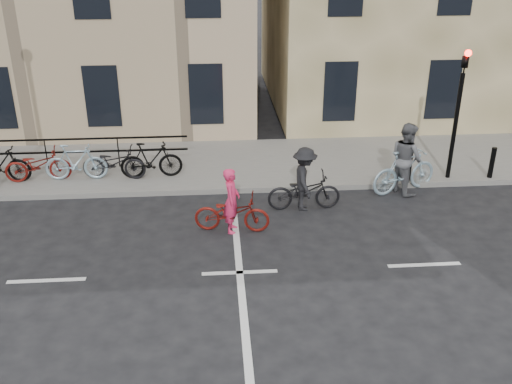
{
  "coord_description": "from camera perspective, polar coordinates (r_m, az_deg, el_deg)",
  "views": [
    {
      "loc": [
        -0.44,
        -10.24,
        6.56
      ],
      "look_at": [
        0.47,
        1.67,
        1.1
      ],
      "focal_mm": 40.0,
      "sensor_mm": 36.0,
      "label": 1
    }
  ],
  "objects": [
    {
      "name": "cyclist_dark",
      "position": [
        14.62,
        4.84,
        0.66
      ],
      "size": [
        1.89,
        1.09,
        1.67
      ],
      "rotation": [
        0.0,
        0.0,
        1.58
      ],
      "color": "black",
      "rests_on": "ground"
    },
    {
      "name": "traffic_light",
      "position": [
        16.54,
        19.67,
        8.76
      ],
      "size": [
        0.18,
        0.3,
        3.9
      ],
      "color": "black",
      "rests_on": "sidewalk"
    },
    {
      "name": "ground",
      "position": [
        12.17,
        -1.64,
        -8.06
      ],
      "size": [
        120.0,
        120.0,
        0.0
      ],
      "primitive_type": "plane",
      "color": "black",
      "rests_on": "ground"
    },
    {
      "name": "sidewalk",
      "position": [
        17.85,
        -15.59,
        2.31
      ],
      "size": [
        46.0,
        4.0,
        0.15
      ],
      "primitive_type": "cube",
      "color": "slate",
      "rests_on": "ground"
    },
    {
      "name": "cyclist_pink",
      "position": [
        13.54,
        -2.44,
        -1.78
      ],
      "size": [
        1.87,
        0.89,
        1.6
      ],
      "rotation": [
        0.0,
        0.0,
        1.42
      ],
      "color": "maroon",
      "rests_on": "ground"
    },
    {
      "name": "parked_bikes",
      "position": [
        16.99,
        -19.39,
        2.74
      ],
      "size": [
        7.25,
        1.23,
        1.05
      ],
      "color": "black",
      "rests_on": "sidewalk"
    },
    {
      "name": "bollard_east",
      "position": [
        16.59,
        15.09,
        2.62
      ],
      "size": [
        0.14,
        0.14,
        0.9
      ],
      "primitive_type": "cylinder",
      "color": "black",
      "rests_on": "sidewalk"
    },
    {
      "name": "bollard_west",
      "position": [
        17.52,
        22.53,
        2.73
      ],
      "size": [
        0.14,
        0.14,
        0.9
      ],
      "primitive_type": "cylinder",
      "color": "black",
      "rests_on": "sidewalk"
    },
    {
      "name": "cyclist_grey",
      "position": [
        16.03,
        14.71,
        2.66
      ],
      "size": [
        2.12,
        1.26,
        1.98
      ],
      "rotation": [
        0.0,
        0.0,
        1.93
      ],
      "color": "#98B6C7",
      "rests_on": "ground"
    }
  ]
}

